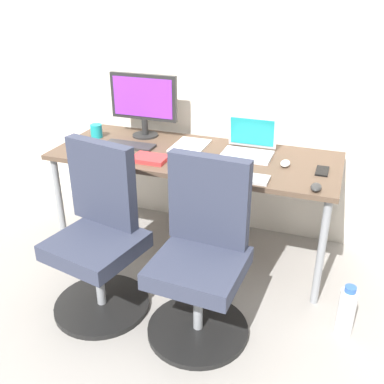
{
  "coord_description": "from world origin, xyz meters",
  "views": [
    {
      "loc": [
        0.88,
        -2.48,
        1.71
      ],
      "look_at": [
        0.0,
        -0.05,
        0.46
      ],
      "focal_mm": 41.44,
      "sensor_mm": 36.0,
      "label": 1
    }
  ],
  "objects_px": {
    "office_chair_right": "(202,259)",
    "desktop_monitor": "(144,101)",
    "office_chair_left": "(99,238)",
    "coffee_mug": "(96,131)",
    "open_laptop": "(249,145)",
    "water_bottle_on_floor": "(346,312)"
  },
  "relations": [
    {
      "from": "office_chair_right",
      "to": "desktop_monitor",
      "type": "bearing_deg",
      "value": 128.78
    },
    {
      "from": "office_chair_left",
      "to": "coffee_mug",
      "type": "relative_size",
      "value": 10.22
    },
    {
      "from": "office_chair_left",
      "to": "desktop_monitor",
      "type": "distance_m",
      "value": 1.07
    },
    {
      "from": "open_laptop",
      "to": "desktop_monitor",
      "type": "bearing_deg",
      "value": 172.91
    },
    {
      "from": "coffee_mug",
      "to": "open_laptop",
      "type": "bearing_deg",
      "value": 2.39
    },
    {
      "from": "open_laptop",
      "to": "coffee_mug",
      "type": "relative_size",
      "value": 3.37
    },
    {
      "from": "office_chair_right",
      "to": "open_laptop",
      "type": "relative_size",
      "value": 3.03
    },
    {
      "from": "desktop_monitor",
      "to": "coffee_mug",
      "type": "bearing_deg",
      "value": -155.38
    },
    {
      "from": "office_chair_left",
      "to": "coffee_mug",
      "type": "bearing_deg",
      "value": 119.99
    },
    {
      "from": "desktop_monitor",
      "to": "open_laptop",
      "type": "relative_size",
      "value": 1.55
    },
    {
      "from": "office_chair_left",
      "to": "desktop_monitor",
      "type": "height_order",
      "value": "desktop_monitor"
    },
    {
      "from": "office_chair_right",
      "to": "office_chair_left",
      "type": "bearing_deg",
      "value": -179.88
    },
    {
      "from": "office_chair_right",
      "to": "coffee_mug",
      "type": "bearing_deg",
      "value": 143.36
    },
    {
      "from": "office_chair_left",
      "to": "office_chair_right",
      "type": "relative_size",
      "value": 1.0
    },
    {
      "from": "water_bottle_on_floor",
      "to": "desktop_monitor",
      "type": "xyz_separation_m",
      "value": [
        -1.47,
        0.73,
        0.81
      ]
    },
    {
      "from": "office_chair_left",
      "to": "open_laptop",
      "type": "bearing_deg",
      "value": 52.66
    },
    {
      "from": "office_chair_right",
      "to": "water_bottle_on_floor",
      "type": "distance_m",
      "value": 0.8
    },
    {
      "from": "water_bottle_on_floor",
      "to": "coffee_mug",
      "type": "height_order",
      "value": "coffee_mug"
    },
    {
      "from": "office_chair_right",
      "to": "coffee_mug",
      "type": "relative_size",
      "value": 10.22
    },
    {
      "from": "office_chair_left",
      "to": "open_laptop",
      "type": "distance_m",
      "value": 1.09
    },
    {
      "from": "office_chair_right",
      "to": "water_bottle_on_floor",
      "type": "xyz_separation_m",
      "value": [
        0.73,
        0.18,
        -0.28
      ]
    },
    {
      "from": "office_chair_right",
      "to": "coffee_mug",
      "type": "xyz_separation_m",
      "value": [
        -1.04,
        0.77,
        0.33
      ]
    }
  ]
}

